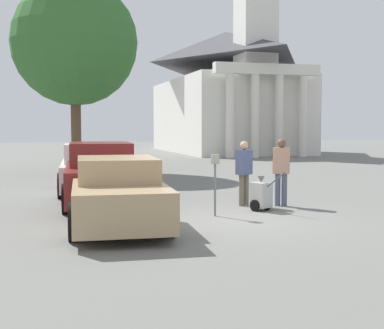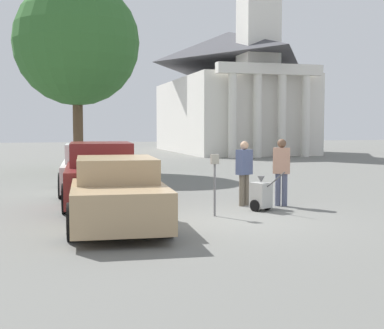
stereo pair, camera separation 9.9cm
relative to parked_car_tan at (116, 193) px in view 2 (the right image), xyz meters
name	(u,v)px [view 2 (the right image)]	position (x,y,z in m)	size (l,w,h in m)	color
ground_plane	(224,220)	(2.32, -0.14, -0.66)	(120.00, 120.00, 0.00)	slate
parked_car_tan	(116,193)	(0.00, 0.00, 0.00)	(2.17, 5.08, 1.41)	tan
parked_car_maroon	(101,175)	(0.00, 3.13, 0.08)	(2.16, 5.29, 1.62)	maroon
parked_car_white	(92,169)	(0.00, 5.75, 0.04)	(2.19, 4.85, 1.50)	silver
parking_meter	(215,173)	(2.29, 0.39, 0.32)	(0.18, 0.09, 1.41)	slate
person_worker	(244,169)	(3.51, 1.72, 0.28)	(0.47, 0.39, 1.66)	#665B4C
person_supervisor	(281,168)	(4.41, 1.42, 0.32)	(0.47, 0.40, 1.72)	#515670
equipment_cart	(261,195)	(3.61, 0.84, -0.28)	(0.58, 0.98, 1.00)	#B2B2AD
church	(231,85)	(12.89, 29.32, 4.67)	(8.83, 16.46, 21.89)	silver
shade_tree	(77,43)	(0.00, 12.94, 5.00)	(5.45, 5.45, 8.40)	brown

